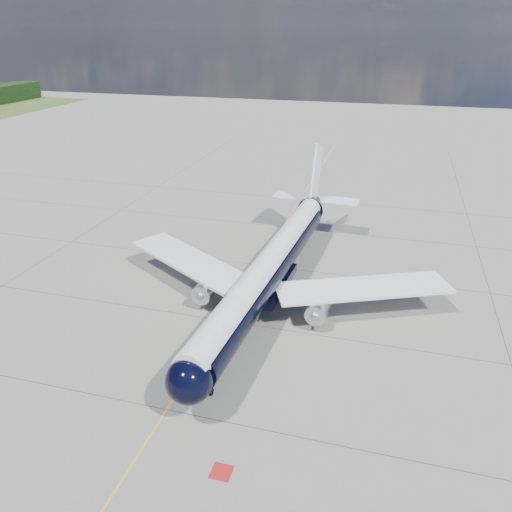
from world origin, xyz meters
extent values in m
plane|color=gray|center=(0.00, 30.00, 0.00)|extent=(320.00, 320.00, 0.00)
cube|color=yellow|center=(0.00, 25.00, 0.00)|extent=(0.16, 160.00, 0.01)
cube|color=maroon|center=(6.80, -10.00, 0.00)|extent=(1.60, 1.60, 0.01)
cylinder|color=black|center=(3.92, 14.84, 4.33)|extent=(6.27, 39.36, 3.92)
sphere|color=black|center=(2.68, -5.75, 4.33)|extent=(4.15, 4.15, 3.92)
cone|color=black|center=(5.38, 39.03, 4.95)|extent=(4.35, 7.44, 3.92)
cylinder|color=white|center=(3.92, 14.84, 5.31)|extent=(5.54, 41.37, 3.06)
cube|color=black|center=(2.67, -5.96, 4.90)|extent=(2.55, 1.38, 0.57)
cube|color=white|center=(-6.80, 17.04, 3.40)|extent=(19.59, 14.73, 0.33)
cube|color=white|center=(14.83, 15.73, 3.40)|extent=(20.16, 12.92, 0.33)
cube|color=black|center=(3.92, 14.84, 2.89)|extent=(4.95, 10.56, 1.03)
cylinder|color=#B6B6BE|center=(-2.90, 13.18, 2.22)|extent=(2.59, 4.88, 2.31)
cylinder|color=#B6B6BE|center=(10.49, 12.38, 2.22)|extent=(2.59, 4.88, 2.31)
sphere|color=gray|center=(-3.03, 11.02, 2.22)|extent=(1.20, 1.20, 1.13)
sphere|color=gray|center=(10.36, 10.21, 2.22)|extent=(1.20, 1.20, 1.13)
cube|color=white|center=(-2.88, 13.39, 2.99)|extent=(0.43, 3.31, 1.13)
cube|color=white|center=(10.50, 12.58, 2.99)|extent=(0.43, 3.31, 1.13)
cube|color=white|center=(5.35, 38.52, 10.21)|extent=(0.72, 6.55, 8.79)
cube|color=white|center=(5.38, 39.03, 5.78)|extent=(13.58, 4.10, 0.23)
cylinder|color=gray|center=(2.90, -2.15, 1.29)|extent=(0.20, 0.20, 2.17)
cylinder|color=black|center=(2.69, -2.14, 0.36)|extent=(0.23, 0.73, 0.72)
cylinder|color=black|center=(3.10, -2.16, 0.36)|extent=(0.23, 0.73, 0.72)
cylinder|color=gray|center=(0.72, 16.58, 1.39)|extent=(0.28, 0.28, 1.96)
cylinder|color=gray|center=(7.31, 16.18, 1.39)|extent=(0.28, 0.28, 1.96)
cylinder|color=black|center=(0.69, 16.02, 0.57)|extent=(0.53, 1.16, 1.13)
cylinder|color=black|center=(0.75, 17.15, 0.57)|extent=(0.53, 1.16, 1.13)
cylinder|color=black|center=(7.28, 15.62, 0.57)|extent=(0.53, 1.16, 1.13)
cylinder|color=black|center=(7.34, 16.75, 0.57)|extent=(0.53, 1.16, 1.13)
camera|label=1|loc=(16.65, -35.31, 30.37)|focal=35.00mm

